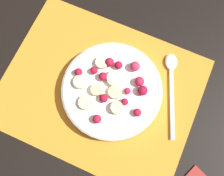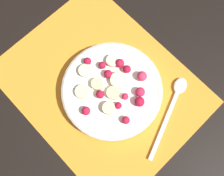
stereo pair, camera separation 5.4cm
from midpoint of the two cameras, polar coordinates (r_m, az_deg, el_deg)
The scene contains 4 objects.
ground_plane at distance 0.58m, azimuth -5.40°, elevation -0.96°, with size 3.00×3.00×0.00m, color black.
placemat at distance 0.58m, azimuth -5.43°, elevation -0.89°, with size 0.45×0.35×0.01m.
fruit_bowl at distance 0.56m, azimuth -2.74°, elevation -0.93°, with size 0.23×0.23×0.05m.
spoon at distance 0.59m, azimuth 10.97°, elevation 1.88°, with size 0.09×0.20×0.01m.
Camera 1 is at (0.08, -0.12, 0.56)m, focal length 40.00 mm.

